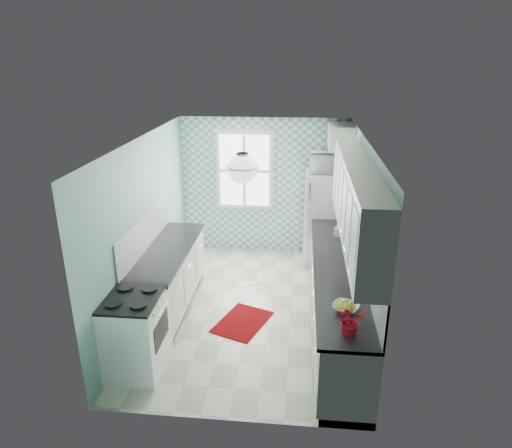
# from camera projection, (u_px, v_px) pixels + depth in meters

# --- Properties ---
(floor) EXTENTS (3.00, 4.40, 0.02)m
(floor) POSITION_uv_depth(u_px,v_px,m) (251.00, 309.00, 6.76)
(floor) COLOR beige
(floor) RESTS_ON ground
(ceiling) EXTENTS (3.00, 4.40, 0.02)m
(ceiling) POSITION_uv_depth(u_px,v_px,m) (250.00, 139.00, 5.87)
(ceiling) COLOR white
(ceiling) RESTS_ON wall_back
(wall_back) EXTENTS (3.00, 0.02, 2.50)m
(wall_back) POSITION_uv_depth(u_px,v_px,m) (264.00, 186.00, 8.37)
(wall_back) COLOR #6FA595
(wall_back) RESTS_ON floor
(wall_front) EXTENTS (3.00, 0.02, 2.50)m
(wall_front) POSITION_uv_depth(u_px,v_px,m) (225.00, 317.00, 4.26)
(wall_front) COLOR #6FA595
(wall_front) RESTS_ON floor
(wall_left) EXTENTS (0.02, 4.40, 2.50)m
(wall_left) POSITION_uv_depth(u_px,v_px,m) (145.00, 226.00, 6.45)
(wall_left) COLOR #6FA595
(wall_left) RESTS_ON floor
(wall_right) EXTENTS (0.02, 4.40, 2.50)m
(wall_right) POSITION_uv_depth(u_px,v_px,m) (361.00, 234.00, 6.18)
(wall_right) COLOR #6FA595
(wall_right) RESTS_ON floor
(accent_wall) EXTENTS (3.00, 0.01, 2.50)m
(accent_wall) POSITION_uv_depth(u_px,v_px,m) (264.00, 187.00, 8.35)
(accent_wall) COLOR #5FA9A4
(accent_wall) RESTS_ON wall_back
(window) EXTENTS (1.04, 0.05, 1.44)m
(window) POSITION_uv_depth(u_px,v_px,m) (244.00, 171.00, 8.25)
(window) COLOR white
(window) RESTS_ON wall_back
(backsplash_right) EXTENTS (0.02, 3.60, 0.51)m
(backsplash_right) POSITION_uv_depth(u_px,v_px,m) (363.00, 250.00, 5.82)
(backsplash_right) COLOR white
(backsplash_right) RESTS_ON wall_right
(backsplash_left) EXTENTS (0.02, 2.15, 0.51)m
(backsplash_left) POSITION_uv_depth(u_px,v_px,m) (145.00, 232.00, 6.40)
(backsplash_left) COLOR white
(backsplash_left) RESTS_ON wall_left
(upper_cabinets_right) EXTENTS (0.33, 3.20, 0.90)m
(upper_cabinets_right) POSITION_uv_depth(u_px,v_px,m) (357.00, 202.00, 5.40)
(upper_cabinets_right) COLOR silver
(upper_cabinets_right) RESTS_ON wall_right
(upper_cabinet_fridge) EXTENTS (0.40, 0.74, 0.40)m
(upper_cabinet_fridge) POSITION_uv_depth(u_px,v_px,m) (340.00, 137.00, 7.54)
(upper_cabinet_fridge) COLOR silver
(upper_cabinet_fridge) RESTS_ON wall_right
(ceiling_light) EXTENTS (0.34, 0.34, 0.35)m
(ceiling_light) POSITION_uv_depth(u_px,v_px,m) (243.00, 168.00, 5.19)
(ceiling_light) COLOR silver
(ceiling_light) RESTS_ON ceiling
(base_cabinets_right) EXTENTS (0.60, 3.60, 0.90)m
(base_cabinets_right) POSITION_uv_depth(u_px,v_px,m) (336.00, 300.00, 6.12)
(base_cabinets_right) COLOR white
(base_cabinets_right) RESTS_ON floor
(countertop_right) EXTENTS (0.63, 3.60, 0.04)m
(countertop_right) POSITION_uv_depth(u_px,v_px,m) (337.00, 268.00, 5.95)
(countertop_right) COLOR black
(countertop_right) RESTS_ON base_cabinets_right
(base_cabinets_left) EXTENTS (0.60, 2.15, 0.90)m
(base_cabinets_left) POSITION_uv_depth(u_px,v_px,m) (169.00, 280.00, 6.64)
(base_cabinets_left) COLOR white
(base_cabinets_left) RESTS_ON floor
(countertop_left) EXTENTS (0.63, 2.15, 0.04)m
(countertop_left) POSITION_uv_depth(u_px,v_px,m) (167.00, 251.00, 6.47)
(countertop_left) COLOR black
(countertop_left) RESTS_ON base_cabinets_left
(fridge) EXTENTS (0.72, 0.71, 1.65)m
(fridge) POSITION_uv_depth(u_px,v_px,m) (324.00, 218.00, 8.04)
(fridge) COLOR silver
(fridge) RESTS_ON floor
(stove) EXTENTS (0.63, 0.78, 0.94)m
(stove) POSITION_uv_depth(u_px,v_px,m) (136.00, 332.00, 5.34)
(stove) COLOR white
(stove) RESTS_ON floor
(sink) EXTENTS (0.52, 0.44, 0.53)m
(sink) POSITION_uv_depth(u_px,v_px,m) (335.00, 241.00, 6.78)
(sink) COLOR silver
(sink) RESTS_ON countertop_right
(rug) EXTENTS (0.86, 1.01, 0.01)m
(rug) POSITION_uv_depth(u_px,v_px,m) (242.00, 322.00, 6.41)
(rug) COLOR maroon
(rug) RESTS_ON floor
(dish_towel) EXTENTS (0.05, 0.25, 0.38)m
(dish_towel) POSITION_uv_depth(u_px,v_px,m) (312.00, 257.00, 7.33)
(dish_towel) COLOR #60B0B1
(dish_towel) RESTS_ON base_cabinets_right
(fruit_bowl) EXTENTS (0.36, 0.36, 0.07)m
(fruit_bowl) POSITION_uv_depth(u_px,v_px,m) (346.00, 307.00, 4.94)
(fruit_bowl) COLOR white
(fruit_bowl) RESTS_ON countertop_right
(potted_plant) EXTENTS (0.36, 0.34, 0.31)m
(potted_plant) POSITION_uv_depth(u_px,v_px,m) (351.00, 321.00, 4.47)
(potted_plant) COLOR red
(potted_plant) RESTS_ON countertop_right
(soap_bottle) EXTENTS (0.12, 0.12, 0.21)m
(soap_bottle) POSITION_uv_depth(u_px,v_px,m) (338.00, 230.00, 6.90)
(soap_bottle) COLOR #A5C1CD
(soap_bottle) RESTS_ON countertop_right
(microwave) EXTENTS (0.60, 0.41, 0.33)m
(microwave) POSITION_uv_depth(u_px,v_px,m) (328.00, 163.00, 7.69)
(microwave) COLOR white
(microwave) RESTS_ON fridge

